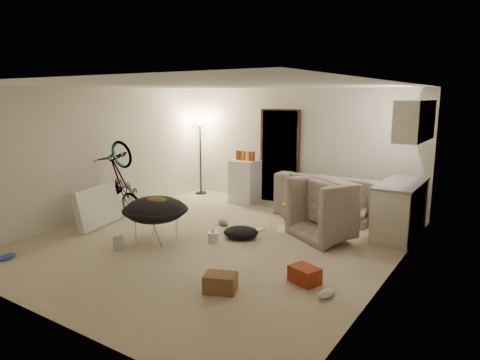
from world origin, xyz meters
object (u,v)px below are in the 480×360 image
Objects in this scene: kitchen_counter at (400,210)px; saucer_chair at (156,216)px; sofa at (332,201)px; tv_box at (97,207)px; floor_lamp at (200,140)px; armchair at (339,215)px; drink_case_a at (220,283)px; drink_case_b at (305,275)px; bicycle at (123,198)px; juicer at (213,236)px; mini_fridge at (245,181)px.

kitchen_counter reaches higher than saucer_chair.
sofa is 1.94× the size of tv_box.
kitchen_counter is at bearing 160.31° from sofa.
armchair is at bearing -17.94° from floor_lamp.
floor_lamp reaches higher than drink_case_a.
drink_case_b is at bearing -16.83° from tv_box.
bicycle is 4.05× the size of drink_case_a.
bicycle reaches higher than drink_case_b.
floor_lamp reaches higher than kitchen_counter.
juicer is at bearing 66.02° from sofa.
tv_box is at bearing 39.66° from sofa.
bicycle is 0.61m from tv_box.
kitchen_counter is 6.08× the size of juicer.
saucer_chair is at bearing -63.21° from floor_lamp.
mini_fridge is 4.39m from drink_case_b.
drink_case_b is at bearing 103.73° from sofa.
floor_lamp is 1.65× the size of tv_box.
tv_box is (-1.24, -3.05, -0.11)m from mini_fridge.
juicer is (-1.14, 1.38, -0.01)m from drink_case_a.
kitchen_counter is 3.53m from mini_fridge.
juicer is at bearing -178.45° from drink_case_b.
sofa is 4.45m from tv_box.
drink_case_b is (2.96, -3.22, -0.36)m from mini_fridge.
mini_fridge is (-2.65, 1.19, 0.10)m from armchair.
mini_fridge is at bearing 53.34° from tv_box.
tv_box is (-3.89, -1.85, -0.01)m from armchair.
drink_case_a is at bearing -110.30° from kitchen_counter.
floor_lamp is at bearing 116.79° from saucer_chair.
floor_lamp is 4.98× the size of drink_case_b.
bicycle is at bearing 33.23° from sofa.
saucer_chair is (-1.82, -3.01, 0.13)m from sofa.
bicycle is at bearing -87.74° from floor_lamp.
saucer_chair is at bearing -163.29° from drink_case_b.
saucer_chair is (1.52, -0.67, 0.04)m from bicycle.
mini_fridge is 3.81× the size of juicer.
floor_lamp reaches higher than mini_fridge.
sofa is 3.25m from drink_case_b.
drink_case_b is at bearing 130.62° from armchair.
drink_case_a is at bearing -114.76° from drink_case_b.
tv_box is 2.36m from juicer.
armchair is (3.99, -1.29, -0.94)m from floor_lamp.
juicer is at bearing 108.03° from drink_case_a.
bicycle reaches higher than saucer_chair.
drink_case_a is 1.79m from juicer.
drink_case_b is 1.99m from juicer.
kitchen_counter reaches higher than tv_box.
tv_box is at bearing 142.93° from drink_case_a.
sofa is 2.27× the size of mini_fridge.
saucer_chair is at bearing 133.60° from drink_case_a.
mini_fridge is (1.34, -0.10, -0.84)m from floor_lamp.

